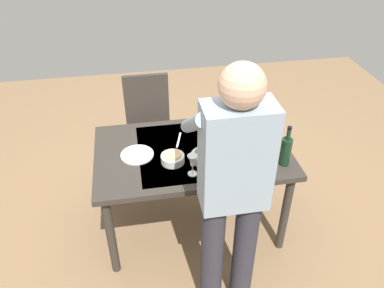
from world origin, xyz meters
name	(u,v)px	position (x,y,z in m)	size (l,w,h in m)	color
ground_plane	(192,222)	(0.00, 0.00, 0.00)	(6.00, 6.00, 0.00)	#846647
dining_table	(192,159)	(0.00, 0.00, 0.65)	(1.37, 0.85, 0.74)	#332D28
chair_near	(148,119)	(0.26, -0.81, 0.53)	(0.40, 0.40, 0.91)	black
person_server	(233,188)	(-0.10, 0.69, 0.96)	(0.42, 0.61, 1.69)	#2D2D38
wine_bottle	(286,151)	(-0.58, 0.27, 0.85)	(0.07, 0.07, 0.30)	black
wine_glass_left	(193,162)	(0.04, 0.27, 0.84)	(0.07, 0.07, 0.15)	white
wine_glass_right	(224,110)	(-0.31, -0.34, 0.84)	(0.07, 0.07, 0.15)	white
water_cup_near_left	(255,129)	(-0.50, -0.12, 0.78)	(0.06, 0.06, 0.09)	silver
water_cup_near_right	(240,121)	(-0.42, -0.24, 0.78)	(0.07, 0.07, 0.09)	silver
water_cup_far_left	(259,114)	(-0.60, -0.32, 0.78)	(0.06, 0.06, 0.09)	silver
serving_bowl_pasta	(230,140)	(-0.28, -0.03, 0.77)	(0.30, 0.30, 0.07)	silver
side_bowl_salad	(204,156)	(-0.06, 0.13, 0.77)	(0.18, 0.18, 0.07)	silver
side_bowl_bread	(173,158)	(0.15, 0.12, 0.77)	(0.16, 0.16, 0.07)	silver
dinner_plate_near	(137,155)	(0.39, 0.00, 0.74)	(0.23, 0.23, 0.01)	silver
table_knife	(179,140)	(0.08, -0.13, 0.74)	(0.01, 0.20, 0.01)	silver
table_fork	(253,163)	(-0.38, 0.23, 0.74)	(0.01, 0.18, 0.01)	silver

